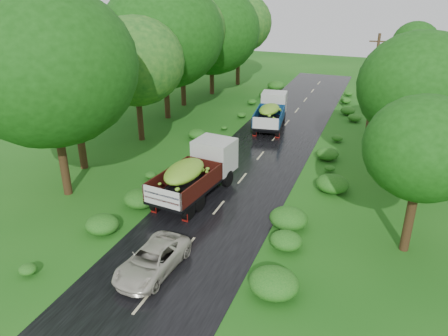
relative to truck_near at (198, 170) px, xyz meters
The scene contains 10 objects.
ground 9.32m from the truck_near, 79.52° to the right, with size 120.00×120.00×0.00m, color #134C10.
road 4.64m from the truck_near, 67.52° to the right, with size 6.50×80.00×0.02m, color black.
road_lines 3.79m from the truck_near, 61.20° to the right, with size 0.12×69.60×0.00m.
truck_near is the anchor object (origin of this frame).
truck_far 13.42m from the truck_near, 87.31° to the left, with size 2.88×6.17×2.50m.
car 7.39m from the truck_near, 81.43° to the right, with size 1.87×4.06×1.13m, color beige.
utility_pole 17.06m from the truck_near, 60.82° to the left, with size 1.35×0.32×7.72m.
trees_left 15.51m from the truck_near, 123.67° to the left, with size 6.09×33.64×9.27m.
trees_right 15.08m from the truck_near, 40.59° to the left, with size 3.71×32.16×7.63m.
shrubs 5.37m from the truck_near, 71.35° to the left, with size 11.90×44.00×0.70m.
Camera 1 is at (7.74, -11.44, 11.69)m, focal length 35.00 mm.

